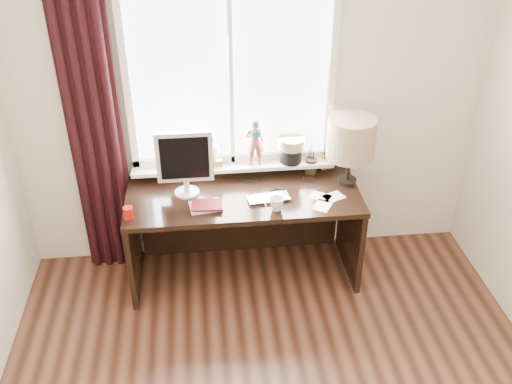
{
  "coord_description": "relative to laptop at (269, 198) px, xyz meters",
  "views": [
    {
      "loc": [
        -0.39,
        -1.86,
        2.95
      ],
      "look_at": [
        -0.05,
        1.25,
        1.0
      ],
      "focal_mm": 40.0,
      "sensor_mm": 36.0,
      "label": 1
    }
  ],
  "objects": [
    {
      "name": "wall_back",
      "position": [
        -0.07,
        0.46,
        0.54
      ],
      "size": [
        3.5,
        0.0,
        2.6
      ],
      "primitive_type": "cube",
      "rotation": [
        1.57,
        0.0,
        0.0
      ],
      "color": "beige",
      "rests_on": "ground"
    },
    {
      "name": "laptop",
      "position": [
        0.0,
        0.0,
        0.0
      ],
      "size": [
        0.32,
        0.23,
        0.02
      ],
      "primitive_type": "imported",
      "rotation": [
        0.0,
        0.0,
        0.13
      ],
      "color": "silver",
      "rests_on": "desk"
    },
    {
      "name": "mug",
      "position": [
        0.04,
        -0.13,
        0.04
      ],
      "size": [
        0.13,
        0.13,
        0.1
      ],
      "primitive_type": "imported",
      "rotation": [
        0.0,
        0.0,
        0.46
      ],
      "color": "white",
      "rests_on": "desk"
    },
    {
      "name": "red_cup",
      "position": [
        -0.97,
        -0.13,
        0.03
      ],
      "size": [
        0.07,
        0.07,
        0.09
      ],
      "primitive_type": "cylinder",
      "color": "#9E1007",
      "rests_on": "desk"
    },
    {
      "name": "window",
      "position": [
        -0.22,
        0.41,
        0.54
      ],
      "size": [
        1.52,
        0.21,
        1.4
      ],
      "color": "white",
      "rests_on": "ground"
    },
    {
      "name": "curtain",
      "position": [
        -1.21,
        0.37,
        0.35
      ],
      "size": [
        0.38,
        0.09,
        2.25
      ],
      "color": "black",
      "rests_on": "floor"
    },
    {
      "name": "desk",
      "position": [
        -0.17,
        0.19,
        -0.26
      ],
      "size": [
        1.7,
        0.7,
        0.75
      ],
      "color": "black",
      "rests_on": "floor"
    },
    {
      "name": "monitor",
      "position": [
        -0.58,
        0.15,
        0.27
      ],
      "size": [
        0.4,
        0.18,
        0.49
      ],
      "color": "beige",
      "rests_on": "desk"
    },
    {
      "name": "notebook_stack",
      "position": [
        -0.45,
        -0.05,
        0.0
      ],
      "size": [
        0.24,
        0.19,
        0.03
      ],
      "color": "beige",
      "rests_on": "desk"
    },
    {
      "name": "brush_holder",
      "position": [
        0.37,
        0.35,
        0.05
      ],
      "size": [
        0.09,
        0.09,
        0.25
      ],
      "color": "black",
      "rests_on": "desk"
    },
    {
      "name": "icon_frame",
      "position": [
        0.51,
        0.39,
        0.05
      ],
      "size": [
        0.1,
        0.04,
        0.13
      ],
      "color": "gold",
      "rests_on": "desk"
    },
    {
      "name": "table_lamp",
      "position": [
        0.61,
        0.18,
        0.35
      ],
      "size": [
        0.35,
        0.35,
        0.52
      ],
      "color": "black",
      "rests_on": "desk"
    },
    {
      "name": "loose_papers",
      "position": [
        0.4,
        -0.04,
        -0.01
      ],
      "size": [
        0.28,
        0.3,
        0.0
      ],
      "color": "white",
      "rests_on": "desk"
    },
    {
      "name": "desk_cables",
      "position": [
        0.11,
        0.18,
        -0.01
      ],
      "size": [
        0.56,
        0.35,
        0.01
      ],
      "color": "black",
      "rests_on": "desk"
    }
  ]
}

